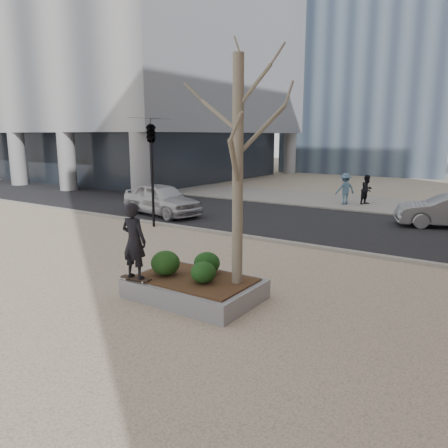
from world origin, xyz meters
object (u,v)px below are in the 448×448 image
Objects in this scene: skateboarder at (134,241)px; police_car at (162,199)px; planter at (195,289)px; skateboard at (136,279)px.

skateboarder reaches higher than police_car.
skateboarder is (-1.10, -0.84, 1.19)m from planter.
police_car reaches higher than planter.
planter is at bearing -147.11° from skateboarder.
planter is 0.67× the size of police_car.
skateboarder reaches higher than planter.
planter is at bearing 30.60° from skateboard.
planter is 1.41m from skateboard.
police_car is (-6.93, 8.67, -0.63)m from skateboarder.
skateboarder is at bearing -130.60° from police_car.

